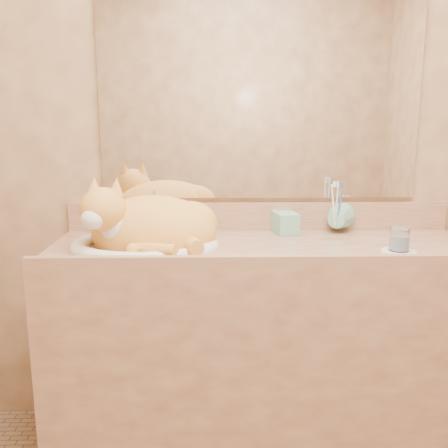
{
  "coord_description": "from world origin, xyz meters",
  "views": [
    {
      "loc": [
        -0.19,
        -1.09,
        1.31
      ],
      "look_at": [
        -0.15,
        0.7,
        0.94
      ],
      "focal_mm": 40.0,
      "sensor_mm": 36.0,
      "label": 1
    }
  ],
  "objects_px": {
    "cat": "(147,223)",
    "toothbrush_cup": "(336,221)",
    "water_glass": "(399,239)",
    "sink_basin": "(145,225)",
    "soap_dispenser": "(291,213)",
    "vanity_counter": "(262,350)"
  },
  "relations": [
    {
      "from": "cat",
      "to": "toothbrush_cup",
      "type": "relative_size",
      "value": 3.99
    },
    {
      "from": "water_glass",
      "to": "cat",
      "type": "bearing_deg",
      "value": 172.16
    },
    {
      "from": "sink_basin",
      "to": "water_glass",
      "type": "height_order",
      "value": "sink_basin"
    },
    {
      "from": "sink_basin",
      "to": "cat",
      "type": "xyz_separation_m",
      "value": [
        0.01,
        0.01,
        0.0
      ]
    },
    {
      "from": "sink_basin",
      "to": "cat",
      "type": "distance_m",
      "value": 0.01
    },
    {
      "from": "soap_dispenser",
      "to": "water_glass",
      "type": "distance_m",
      "value": 0.44
    },
    {
      "from": "vanity_counter",
      "to": "soap_dispenser",
      "type": "distance_m",
      "value": 0.55
    },
    {
      "from": "toothbrush_cup",
      "to": "water_glass",
      "type": "distance_m",
      "value": 0.34
    },
    {
      "from": "sink_basin",
      "to": "water_glass",
      "type": "relative_size",
      "value": 6.6
    },
    {
      "from": "vanity_counter",
      "to": "toothbrush_cup",
      "type": "height_order",
      "value": "toothbrush_cup"
    },
    {
      "from": "toothbrush_cup",
      "to": "water_glass",
      "type": "height_order",
      "value": "toothbrush_cup"
    },
    {
      "from": "soap_dispenser",
      "to": "water_glass",
      "type": "bearing_deg",
      "value": -50.77
    },
    {
      "from": "vanity_counter",
      "to": "sink_basin",
      "type": "bearing_deg",
      "value": -177.42
    },
    {
      "from": "vanity_counter",
      "to": "cat",
      "type": "bearing_deg",
      "value": -179.13
    },
    {
      "from": "vanity_counter",
      "to": "sink_basin",
      "type": "relative_size",
      "value": 2.99
    },
    {
      "from": "vanity_counter",
      "to": "sink_basin",
      "type": "xyz_separation_m",
      "value": [
        -0.44,
        -0.02,
        0.51
      ]
    },
    {
      "from": "cat",
      "to": "toothbrush_cup",
      "type": "height_order",
      "value": "cat"
    },
    {
      "from": "vanity_counter",
      "to": "toothbrush_cup",
      "type": "bearing_deg",
      "value": 28.65
    },
    {
      "from": "toothbrush_cup",
      "to": "cat",
      "type": "bearing_deg",
      "value": -166.75
    },
    {
      "from": "soap_dispenser",
      "to": "sink_basin",
      "type": "bearing_deg",
      "value": -175.93
    },
    {
      "from": "soap_dispenser",
      "to": "vanity_counter",
      "type": "bearing_deg",
      "value": -142.01
    },
    {
      "from": "sink_basin",
      "to": "toothbrush_cup",
      "type": "bearing_deg",
      "value": 7.79
    }
  ]
}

